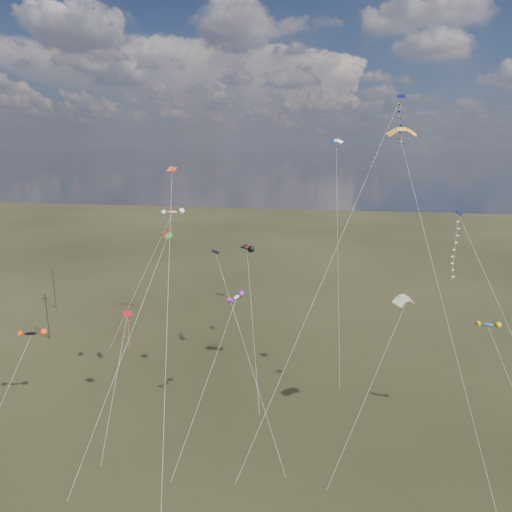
% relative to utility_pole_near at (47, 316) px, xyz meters
% --- Properties ---
extents(ground, '(400.00, 400.00, 0.00)m').
position_rel_utility_pole_near_xyz_m(ground, '(38.00, -30.00, -4.09)').
color(ground, black).
rests_on(ground, ground).
extents(utility_pole_near, '(1.40, 0.20, 8.00)m').
position_rel_utility_pole_near_xyz_m(utility_pole_near, '(0.00, 0.00, 0.00)').
color(utility_pole_near, black).
rests_on(utility_pole_near, ground).
extents(utility_pole_far, '(1.40, 0.20, 8.00)m').
position_rel_utility_pole_near_xyz_m(utility_pole_far, '(-8.00, 14.00, 0.00)').
color(utility_pole_far, black).
rests_on(utility_pole_far, ground).
extents(diamond_navy_tall, '(15.67, 19.35, 37.61)m').
position_rel_utility_pole_near_xyz_m(diamond_navy_tall, '(52.75, -10.96, 28.21)').
color(diamond_navy_tall, '#0B0A52').
rests_on(diamond_navy_tall, ground).
extents(diamond_black_mid, '(10.85, 13.55, 19.84)m').
position_rel_utility_pole_near_xyz_m(diamond_black_mid, '(36.00, -16.82, 10.48)').
color(diamond_black_mid, black).
rests_on(diamond_black_mid, ground).
extents(diamond_red_low, '(1.41, 10.33, 13.35)m').
position_rel_utility_pole_near_xyz_m(diamond_red_low, '(24.05, -19.00, 6.57)').
color(diamond_red_low, '#A10916').
rests_on(diamond_red_low, ground).
extents(diamond_navy_right, '(10.27, 20.64, 25.77)m').
position_rel_utility_pole_near_xyz_m(diamond_navy_right, '(59.73, -18.66, 17.10)').
color(diamond_navy_right, '#100D47').
rests_on(diamond_navy_right, ground).
extents(diamond_orange_center, '(6.29, 22.45, 29.92)m').
position_rel_utility_pole_near_xyz_m(diamond_orange_center, '(32.38, -26.42, 16.47)').
color(diamond_orange_center, '#E84816').
rests_on(diamond_orange_center, ground).
extents(parafoil_yellow, '(9.91, 19.01, 34.30)m').
position_rel_utility_pole_near_xyz_m(parafoil_yellow, '(53.60, -15.93, 29.39)').
color(parafoil_yellow, yellow).
rests_on(parafoil_yellow, ground).
extents(parafoil_blue_white, '(3.08, 20.68, 33.40)m').
position_rel_utility_pole_near_xyz_m(parafoil_blue_white, '(46.90, 11.34, 28.45)').
color(parafoil_blue_white, blue).
rests_on(parafoil_blue_white, ground).
extents(parafoil_striped, '(8.55, 10.39, 17.50)m').
position_rel_utility_pole_near_xyz_m(parafoil_striped, '(54.65, -18.54, 12.71)').
color(parafoil_striped, yellow).
rests_on(parafoil_striped, ground).
extents(parafoil_tricolor, '(5.08, 18.86, 22.69)m').
position_rel_utility_pole_near_xyz_m(parafoil_tricolor, '(27.96, -15.62, 17.91)').
color(parafoil_tricolor, gold).
rests_on(parafoil_tricolor, ground).
extents(novelty_black_orange, '(4.66, 6.32, 10.80)m').
position_rel_utility_pole_near_xyz_m(novelty_black_orange, '(12.23, -20.02, 6.20)').
color(novelty_black_orange, black).
rests_on(novelty_black_orange, ground).
extents(novelty_orange_black, '(5.17, 13.24, 18.77)m').
position_rel_utility_pole_near_xyz_m(novelty_orange_black, '(35.39, -4.49, 14.06)').
color(novelty_orange_black, '#BF3401').
rests_on(novelty_orange_black, ground).
extents(novelty_white_purple, '(5.25, 11.58, 16.42)m').
position_rel_utility_pole_near_xyz_m(novelty_white_purple, '(37.06, -18.99, 11.83)').
color(novelty_white_purple, white).
rests_on(novelty_white_purple, ground).
extents(novelty_redwhite_stripe, '(9.85, 11.04, 21.77)m').
position_rel_utility_pole_near_xyz_m(novelty_redwhite_stripe, '(20.07, 7.57, 17.00)').
color(novelty_redwhite_stripe, red).
rests_on(novelty_redwhite_stripe, ground).
extents(novelty_blue_yellow, '(5.61, 11.63, 13.77)m').
position_rel_utility_pole_near_xyz_m(novelty_blue_yellow, '(63.99, -15.60, 9.19)').
color(novelty_blue_yellow, blue).
rests_on(novelty_blue_yellow, ground).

